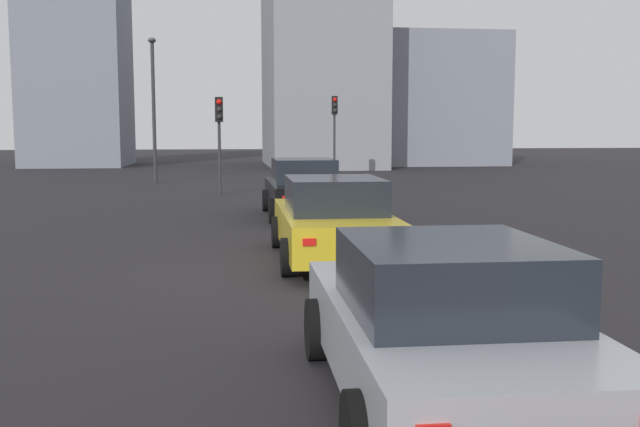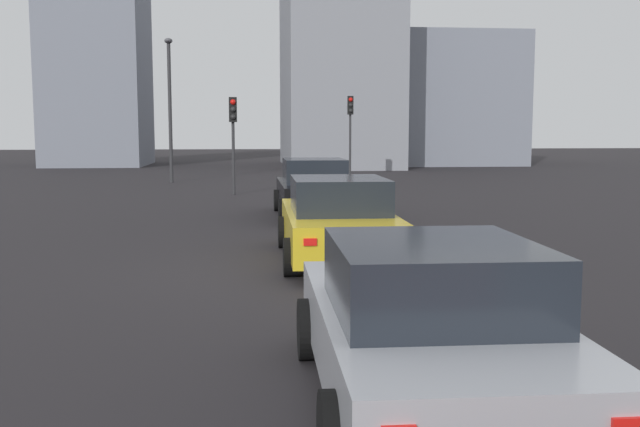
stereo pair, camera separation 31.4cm
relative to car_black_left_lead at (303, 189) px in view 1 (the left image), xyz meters
name	(u,v)px [view 1 (the left image)]	position (x,y,z in m)	size (l,w,h in m)	color
ground_plane	(249,278)	(-7.78, 1.77, -0.87)	(160.00, 160.00, 0.20)	black
car_black_left_lead	(303,189)	(0.00, 0.00, 0.00)	(4.62, 2.08, 1.60)	black
car_yellow_left_second	(333,220)	(-6.82, 0.19, -0.03)	(4.81, 2.15, 1.53)	gold
car_silver_left_third	(443,325)	(-13.94, 0.32, -0.05)	(4.37, 2.14, 1.47)	#A8AAB2
traffic_light_near_left	(219,125)	(6.94, 2.30, 1.82)	(0.32, 0.29, 3.58)	#2D2D30
traffic_light_near_right	(335,119)	(15.63, -3.28, 2.14)	(0.32, 0.29, 4.05)	#2D2D30
street_lamp_kerbside	(153,97)	(13.78, 5.25, 3.11)	(0.56, 0.36, 6.49)	#2D2D30
building_facade_left	(426,101)	(30.89, -12.23, 3.67)	(9.63, 9.19, 8.88)	gray
building_facade_center	(319,55)	(28.80, -4.23, 6.56)	(13.39, 6.91, 14.66)	gray
building_facade_right	(77,50)	(31.06, 11.77, 6.93)	(8.12, 6.36, 15.39)	gray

